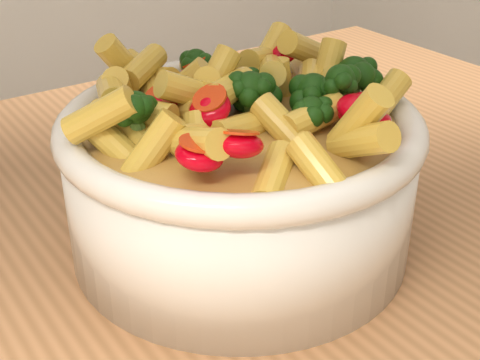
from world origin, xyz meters
TOP-DOWN VIEW (x-y plane):
  - serving_bowl at (0.08, -0.02)m, footprint 0.27×0.27m
  - pasta_salad at (0.08, -0.02)m, footprint 0.21×0.21m

SIDE VIEW (x-z plane):
  - serving_bowl at x=0.08m, z-range 0.90..1.02m
  - pasta_salad at x=0.08m, z-range 1.01..1.05m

